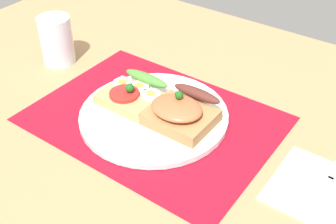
{
  "coord_description": "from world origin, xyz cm",
  "views": [
    {
      "loc": [
        36.45,
        -46.61,
        46.36
      ],
      "look_at": [
        3.0,
        0.0,
        2.87
      ],
      "focal_mm": 46.33,
      "sensor_mm": 36.0,
      "label": 1
    }
  ],
  "objects_px": {
    "drinking_glass": "(57,40)",
    "napkin": "(321,190)",
    "fork": "(326,187)",
    "sandwich_salmon": "(181,111)",
    "plate": "(154,115)",
    "sandwich_egg_tomato": "(134,93)"
  },
  "relations": [
    {
      "from": "drinking_glass",
      "to": "napkin",
      "type": "bearing_deg",
      "value": -3.65
    },
    {
      "from": "fork",
      "to": "drinking_glass",
      "type": "xyz_separation_m",
      "value": [
        -0.58,
        0.03,
        0.04
      ]
    },
    {
      "from": "sandwich_salmon",
      "to": "plate",
      "type": "bearing_deg",
      "value": -170.16
    },
    {
      "from": "sandwich_egg_tomato",
      "to": "plate",
      "type": "bearing_deg",
      "value": -11.76
    },
    {
      "from": "sandwich_egg_tomato",
      "to": "sandwich_salmon",
      "type": "bearing_deg",
      "value": -1.21
    },
    {
      "from": "sandwich_egg_tomato",
      "to": "napkin",
      "type": "bearing_deg",
      "value": -0.95
    },
    {
      "from": "plate",
      "to": "sandwich_egg_tomato",
      "type": "distance_m",
      "value": 0.06
    },
    {
      "from": "sandwich_egg_tomato",
      "to": "drinking_glass",
      "type": "bearing_deg",
      "value": 172.24
    },
    {
      "from": "plate",
      "to": "sandwich_salmon",
      "type": "relative_size",
      "value": 2.39
    },
    {
      "from": "plate",
      "to": "fork",
      "type": "relative_size",
      "value": 2.01
    },
    {
      "from": "plate",
      "to": "drinking_glass",
      "type": "relative_size",
      "value": 2.59
    },
    {
      "from": "sandwich_salmon",
      "to": "napkin",
      "type": "xyz_separation_m",
      "value": [
        0.24,
        -0.0,
        -0.03
      ]
    },
    {
      "from": "sandwich_salmon",
      "to": "napkin",
      "type": "distance_m",
      "value": 0.25
    },
    {
      "from": "sandwich_egg_tomato",
      "to": "drinking_glass",
      "type": "xyz_separation_m",
      "value": [
        -0.23,
        0.03,
        0.02
      ]
    },
    {
      "from": "sandwich_egg_tomato",
      "to": "sandwich_salmon",
      "type": "distance_m",
      "value": 0.1
    },
    {
      "from": "sandwich_salmon",
      "to": "drinking_glass",
      "type": "bearing_deg",
      "value": 174.27
    },
    {
      "from": "sandwich_salmon",
      "to": "fork",
      "type": "relative_size",
      "value": 0.84
    },
    {
      "from": "napkin",
      "to": "sandwich_egg_tomato",
      "type": "bearing_deg",
      "value": 179.05
    },
    {
      "from": "plate",
      "to": "sandwich_egg_tomato",
      "type": "xyz_separation_m",
      "value": [
        -0.05,
        0.01,
        0.02
      ]
    },
    {
      "from": "sandwich_egg_tomato",
      "to": "fork",
      "type": "distance_m",
      "value": 0.35
    },
    {
      "from": "fork",
      "to": "drinking_glass",
      "type": "distance_m",
      "value": 0.58
    },
    {
      "from": "drinking_glass",
      "to": "sandwich_salmon",
      "type": "bearing_deg",
      "value": -5.73
    }
  ]
}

